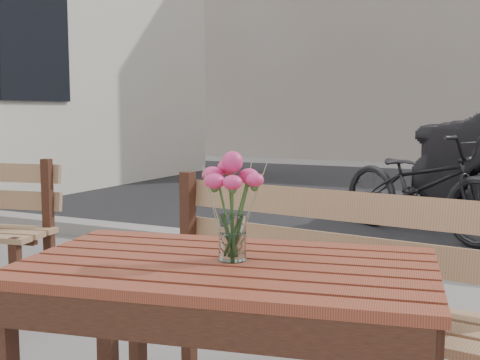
# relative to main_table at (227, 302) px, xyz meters

# --- Properties ---
(street) EXTENTS (30.00, 8.12, 0.12)m
(street) POSITION_rel_main_table_xyz_m (-0.07, 4.97, -0.58)
(street) COLOR black
(street) RESTS_ON ground
(main_table) EXTENTS (1.30, 0.91, 0.73)m
(main_table) POSITION_rel_main_table_xyz_m (0.00, 0.00, 0.00)
(main_table) COLOR #612D19
(main_table) RESTS_ON ground
(main_bench) EXTENTS (1.52, 0.61, 0.92)m
(main_bench) POSITION_rel_main_table_xyz_m (0.09, 0.59, -0.05)
(main_bench) COLOR #98714E
(main_bench) RESTS_ON ground
(main_vase) EXTENTS (0.17, 0.17, 0.32)m
(main_vase) POSITION_rel_main_table_xyz_m (0.01, 0.02, 0.32)
(main_vase) COLOR white
(main_vase) RESTS_ON main_table
(bicycle) EXTENTS (1.92, 1.48, 0.97)m
(bicycle) POSITION_rel_main_table_xyz_m (-0.13, 4.21, -0.13)
(bicycle) COLOR black
(bicycle) RESTS_ON ground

